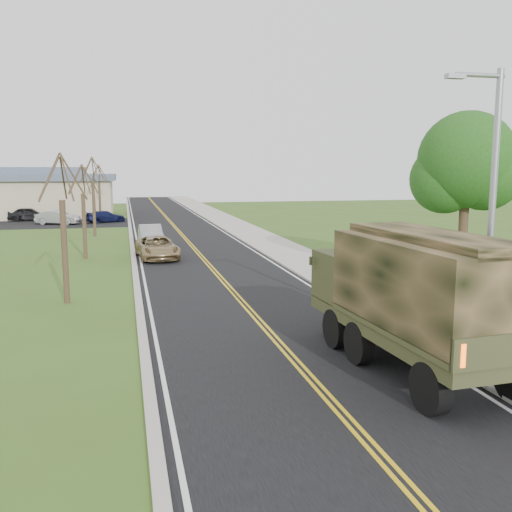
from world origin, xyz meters
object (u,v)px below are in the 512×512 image
object	(u,v)px
sedan_silver	(151,235)
military_truck	(415,291)
pickup_navy	(433,261)
suv_champagne	(157,248)
utility_box_near	(444,336)

from	to	relation	value
sedan_silver	military_truck	bearing A→B (deg)	-80.47
sedan_silver	pickup_navy	distance (m)	20.31
sedan_silver	pickup_navy	world-z (taller)	sedan_silver
military_truck	sedan_silver	xyz separation A→B (m)	(-5.72, 27.80, -1.47)
pickup_navy	suv_champagne	bearing A→B (deg)	93.00
military_truck	pickup_navy	size ratio (longest dim) A/B	1.61
military_truck	utility_box_near	bearing A→B (deg)	31.76
military_truck	suv_champagne	world-z (taller)	military_truck
sedan_silver	utility_box_near	xyz separation A→B (m)	(7.42, -26.58, -0.23)
suv_champagne	sedan_silver	distance (m)	6.43
sedan_silver	suv_champagne	bearing A→B (deg)	-91.20
suv_champagne	sedan_silver	bearing A→B (deg)	86.10
suv_champagne	utility_box_near	size ratio (longest dim) A/B	6.15
military_truck	sedan_silver	world-z (taller)	military_truck
utility_box_near	military_truck	bearing A→B (deg)	-151.09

